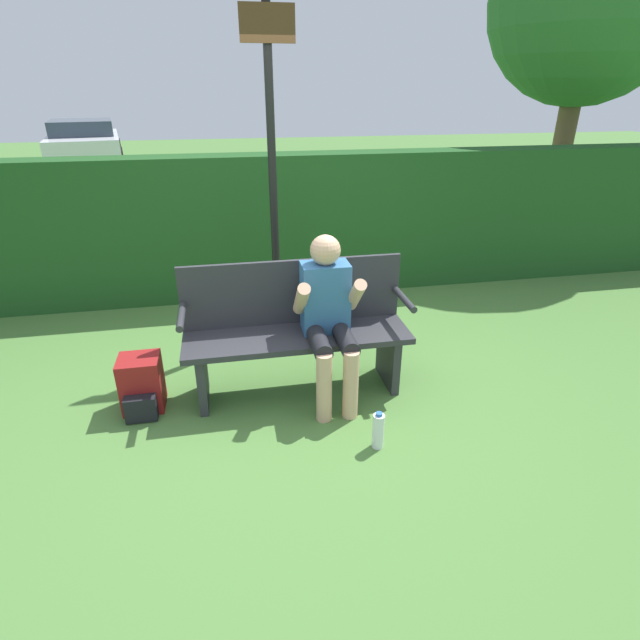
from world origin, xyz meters
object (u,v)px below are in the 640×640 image
backpack (142,385)px  tree (591,1)px  park_bench (296,329)px  person_seated (328,312)px  signpost (272,162)px  parked_car (84,143)px  water_bottle (378,431)px

backpack → tree: tree is taller
backpack → park_bench: bearing=4.2°
person_seated → tree: tree is taller
backpack → signpost: 2.09m
parked_car → signpost: bearing=-170.9°
water_bottle → tree: (3.94, 4.18, 2.98)m
water_bottle → signpost: 2.38m
park_bench → water_bottle: 1.00m
backpack → water_bottle: size_ratio=1.52×
person_seated → parked_car: person_seated is taller
water_bottle → parked_car: size_ratio=0.06×
signpost → parked_car: signpost is taller
person_seated → backpack: 1.45m
water_bottle → tree: tree is taller
signpost → tree: 5.19m
water_bottle → signpost: (-0.44, 1.84, 1.45)m
person_seated → signpost: (-0.25, 1.15, 0.89)m
signpost → park_bench: bearing=-88.3°
tree → backpack: bearing=-148.0°
water_bottle → park_bench: bearing=116.2°
signpost → backpack: bearing=-135.6°
person_seated → signpost: signpost is taller
park_bench → parked_car: (-4.33, 13.17, 0.09)m
person_seated → tree: bearing=40.2°
water_bottle → tree: 6.47m
backpack → person_seated: bearing=-2.4°
parked_car → person_seated: bearing=-171.6°
parked_car → tree: (8.68, -9.82, 2.52)m
park_bench → water_bottle: (0.41, -0.83, -0.37)m
water_bottle → backpack: bearing=154.4°
water_bottle → tree: size_ratio=0.06×
park_bench → parked_car: 13.87m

